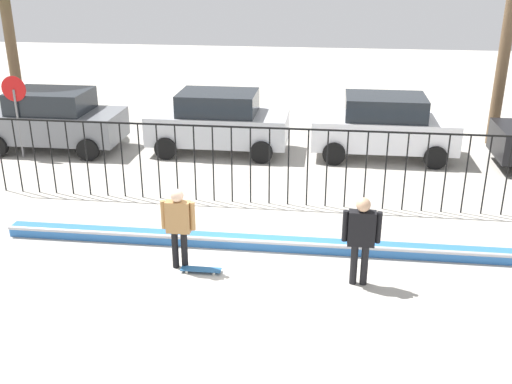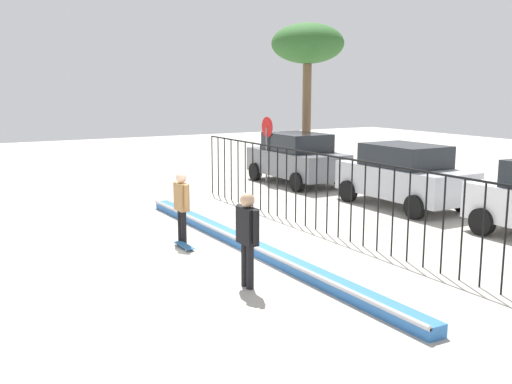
{
  "view_description": "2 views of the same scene",
  "coord_description": "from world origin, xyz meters",
  "px_view_note": "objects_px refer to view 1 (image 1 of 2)",
  "views": [
    {
      "loc": [
        1.39,
        -10.67,
        5.83
      ],
      "look_at": [
        -0.05,
        0.81,
        1.19
      ],
      "focal_mm": 41.84,
      "sensor_mm": 36.0,
      "label": 1
    },
    {
      "loc": [
        11.22,
        -5.72,
        3.64
      ],
      "look_at": [
        -0.0,
        0.74,
        1.33
      ],
      "focal_mm": 41.89,
      "sensor_mm": 36.0,
      "label": 2
    }
  ],
  "objects_px": {
    "parked_car_silver": "(218,122)",
    "stop_sign": "(16,106)",
    "skateboard": "(201,269)",
    "parked_car_white": "(384,126)",
    "skateboarder": "(178,221)",
    "camera_operator": "(361,233)",
    "parked_car_gray": "(53,120)"
  },
  "relations": [
    {
      "from": "skateboarder",
      "to": "parked_car_gray",
      "type": "relative_size",
      "value": 0.39
    },
    {
      "from": "parked_car_gray",
      "to": "parked_car_white",
      "type": "bearing_deg",
      "value": 6.68
    },
    {
      "from": "parked_car_silver",
      "to": "skateboarder",
      "type": "bearing_deg",
      "value": -86.39
    },
    {
      "from": "skateboard",
      "to": "parked_car_gray",
      "type": "height_order",
      "value": "parked_car_gray"
    },
    {
      "from": "skateboarder",
      "to": "skateboard",
      "type": "distance_m",
      "value": 1.06
    },
    {
      "from": "parked_car_silver",
      "to": "camera_operator",
      "type": "bearing_deg",
      "value": -62.99
    },
    {
      "from": "parked_car_white",
      "to": "parked_car_gray",
      "type": "bearing_deg",
      "value": -172.7
    },
    {
      "from": "skateboarder",
      "to": "parked_car_silver",
      "type": "distance_m",
      "value": 7.53
    },
    {
      "from": "skateboard",
      "to": "parked_car_gray",
      "type": "relative_size",
      "value": 0.19
    },
    {
      "from": "parked_car_white",
      "to": "stop_sign",
      "type": "bearing_deg",
      "value": -168.16
    },
    {
      "from": "parked_car_white",
      "to": "stop_sign",
      "type": "xyz_separation_m",
      "value": [
        -10.94,
        -1.45,
        0.64
      ]
    },
    {
      "from": "camera_operator",
      "to": "stop_sign",
      "type": "height_order",
      "value": "stop_sign"
    },
    {
      "from": "parked_car_white",
      "to": "stop_sign",
      "type": "relative_size",
      "value": 1.72
    },
    {
      "from": "skateboarder",
      "to": "camera_operator",
      "type": "relative_size",
      "value": 0.95
    },
    {
      "from": "parked_car_silver",
      "to": "parked_car_white",
      "type": "relative_size",
      "value": 1.0
    },
    {
      "from": "skateboard",
      "to": "stop_sign",
      "type": "distance_m",
      "value": 9.51
    },
    {
      "from": "skateboard",
      "to": "parked_car_gray",
      "type": "bearing_deg",
      "value": 132.05
    },
    {
      "from": "skateboard",
      "to": "parked_car_white",
      "type": "xyz_separation_m",
      "value": [
        4.02,
        7.78,
        0.91
      ]
    },
    {
      "from": "camera_operator",
      "to": "stop_sign",
      "type": "relative_size",
      "value": 0.7
    },
    {
      "from": "skateboard",
      "to": "parked_car_silver",
      "type": "bearing_deg",
      "value": 99.01
    },
    {
      "from": "skateboard",
      "to": "stop_sign",
      "type": "height_order",
      "value": "stop_sign"
    },
    {
      "from": "parked_car_silver",
      "to": "stop_sign",
      "type": "relative_size",
      "value": 1.72
    },
    {
      "from": "parked_car_silver",
      "to": "parked_car_white",
      "type": "xyz_separation_m",
      "value": [
        5.07,
        0.13,
        0.0
      ]
    },
    {
      "from": "skateboard",
      "to": "parked_car_white",
      "type": "height_order",
      "value": "parked_car_white"
    },
    {
      "from": "skateboard",
      "to": "camera_operator",
      "type": "distance_m",
      "value": 3.21
    },
    {
      "from": "skateboarder",
      "to": "parked_car_white",
      "type": "distance_m",
      "value": 8.85
    },
    {
      "from": "parked_car_gray",
      "to": "parked_car_white",
      "type": "height_order",
      "value": "same"
    },
    {
      "from": "parked_car_silver",
      "to": "stop_sign",
      "type": "distance_m",
      "value": 6.05
    },
    {
      "from": "skateboard",
      "to": "stop_sign",
      "type": "bearing_deg",
      "value": 138.74
    },
    {
      "from": "skateboarder",
      "to": "camera_operator",
      "type": "distance_m",
      "value": 3.5
    },
    {
      "from": "parked_car_white",
      "to": "skateboard",
      "type": "bearing_deg",
      "value": -113.0
    },
    {
      "from": "parked_car_silver",
      "to": "stop_sign",
      "type": "height_order",
      "value": "stop_sign"
    }
  ]
}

